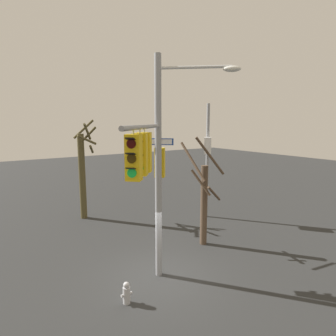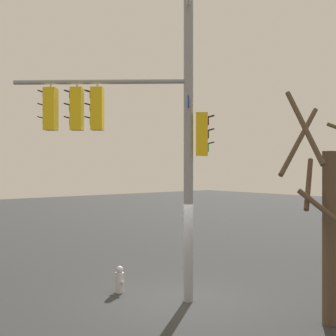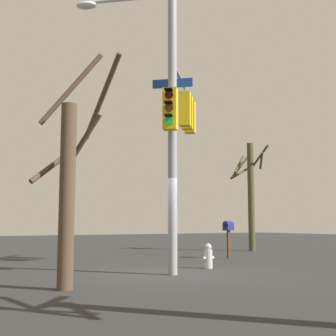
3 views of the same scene
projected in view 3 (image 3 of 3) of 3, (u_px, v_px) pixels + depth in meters
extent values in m
plane|color=#2A2B2B|center=(172.00, 274.00, 12.14)|extent=(80.00, 80.00, 0.00)
cylinder|color=gray|center=(172.00, 121.00, 12.45)|extent=(0.24, 0.24, 8.10)
ellipsoid|color=silver|center=(86.00, 5.00, 13.30)|extent=(0.69, 0.67, 0.20)
cylinder|color=gray|center=(184.00, 87.00, 14.85)|extent=(3.10, 3.48, 0.12)
cube|color=yellow|center=(185.00, 109.00, 14.85)|extent=(0.47, 0.46, 1.10)
cylinder|color=#2F0403|center=(186.00, 100.00, 15.05)|extent=(0.18, 0.17, 0.22)
cube|color=black|center=(186.00, 97.00, 15.14)|extent=(0.26, 0.26, 0.06)
cylinder|color=#352504|center=(186.00, 110.00, 15.01)|extent=(0.18, 0.17, 0.22)
cube|color=black|center=(186.00, 107.00, 15.10)|extent=(0.26, 0.26, 0.06)
cylinder|color=#19D147|center=(186.00, 121.00, 14.97)|extent=(0.18, 0.17, 0.22)
cube|color=black|center=(186.00, 117.00, 15.06)|extent=(0.26, 0.26, 0.06)
cylinder|color=gray|center=(185.00, 90.00, 14.93)|extent=(0.04, 0.04, 0.15)
cube|color=yellow|center=(187.00, 113.00, 15.37)|extent=(0.47, 0.46, 1.10)
cylinder|color=#2F0403|center=(188.00, 104.00, 15.57)|extent=(0.19, 0.17, 0.22)
cube|color=black|center=(188.00, 101.00, 15.66)|extent=(0.26, 0.26, 0.06)
cylinder|color=#352504|center=(188.00, 114.00, 15.53)|extent=(0.19, 0.17, 0.22)
cube|color=black|center=(188.00, 111.00, 15.62)|extent=(0.26, 0.26, 0.06)
cylinder|color=#19D147|center=(188.00, 124.00, 15.49)|extent=(0.19, 0.17, 0.22)
cube|color=black|center=(188.00, 121.00, 15.58)|extent=(0.26, 0.26, 0.06)
cylinder|color=gray|center=(187.00, 95.00, 15.45)|extent=(0.04, 0.04, 0.15)
cube|color=yellow|center=(190.00, 118.00, 16.04)|extent=(0.47, 0.47, 1.10)
cylinder|color=#2F0403|center=(191.00, 109.00, 16.24)|extent=(0.18, 0.18, 0.22)
cube|color=black|center=(191.00, 106.00, 16.33)|extent=(0.26, 0.26, 0.06)
cylinder|color=#352504|center=(191.00, 119.00, 16.20)|extent=(0.18, 0.18, 0.22)
cube|color=black|center=(191.00, 116.00, 16.29)|extent=(0.26, 0.26, 0.06)
cylinder|color=#19D147|center=(191.00, 128.00, 16.16)|extent=(0.18, 0.18, 0.22)
cube|color=black|center=(191.00, 125.00, 16.25)|extent=(0.26, 0.26, 0.06)
cylinder|color=gray|center=(190.00, 100.00, 16.12)|extent=(0.04, 0.04, 0.15)
cube|color=yellow|center=(170.00, 109.00, 12.14)|extent=(0.47, 0.46, 1.10)
cylinder|color=#2F0403|center=(169.00, 95.00, 12.02)|extent=(0.18, 0.17, 0.22)
cube|color=black|center=(168.00, 89.00, 11.96)|extent=(0.26, 0.26, 0.06)
cylinder|color=#352504|center=(169.00, 108.00, 11.98)|extent=(0.18, 0.17, 0.22)
cube|color=black|center=(168.00, 102.00, 11.92)|extent=(0.26, 0.26, 0.06)
cylinder|color=#19D147|center=(169.00, 121.00, 11.94)|extent=(0.18, 0.17, 0.22)
cube|color=black|center=(168.00, 115.00, 11.88)|extent=(0.26, 0.26, 0.06)
cube|color=navy|center=(172.00, 83.00, 12.57)|extent=(0.83, 0.76, 0.24)
cube|color=white|center=(173.00, 83.00, 12.59)|extent=(0.75, 0.68, 0.18)
cylinder|color=#B2B2B7|center=(208.00, 259.00, 13.71)|extent=(0.24, 0.24, 0.55)
sphere|color=#B2B2B7|center=(208.00, 247.00, 13.75)|extent=(0.20, 0.20, 0.20)
cylinder|color=#B2B2B7|center=(204.00, 258.00, 13.64)|extent=(0.10, 0.09, 0.09)
cylinder|color=#B2B2B7|center=(212.00, 258.00, 13.79)|extent=(0.10, 0.09, 0.09)
cube|color=#4C3823|center=(229.00, 244.00, 17.68)|extent=(0.10, 0.10, 1.05)
cube|color=navy|center=(228.00, 227.00, 17.76)|extent=(0.49, 0.37, 0.24)
cylinder|color=navy|center=(228.00, 224.00, 17.78)|extent=(0.49, 0.37, 0.24)
cylinder|color=#4E3C2D|center=(67.00, 195.00, 9.48)|extent=(0.32, 0.32, 3.80)
cylinder|color=#4E3C2D|center=(83.00, 141.00, 10.00)|extent=(0.56, 0.92, 1.15)
cylinder|color=#4E3C2D|center=(71.00, 89.00, 10.39)|extent=(1.33, 0.61, 1.71)
cylinder|color=#4E3C2D|center=(53.00, 165.00, 9.90)|extent=(1.10, 0.44, 0.87)
cylinder|color=#4E3C2D|center=(102.00, 98.00, 10.17)|extent=(0.23, 1.60, 1.64)
cylinder|color=#444428|center=(251.00, 196.00, 22.51)|extent=(0.32, 0.32, 5.23)
cylinder|color=#444428|center=(261.00, 161.00, 22.67)|extent=(0.75, 0.96, 0.75)
cylinder|color=#444428|center=(243.00, 163.00, 23.27)|extent=(1.35, 0.22, 1.46)
cylinder|color=#444428|center=(240.00, 173.00, 23.18)|extent=(1.40, 0.28, 0.73)
cylinder|color=#444428|center=(259.00, 157.00, 23.08)|extent=(0.16, 1.30, 1.14)
cylinder|color=#444428|center=(239.00, 164.00, 22.98)|extent=(1.12, 0.69, 1.02)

